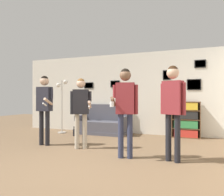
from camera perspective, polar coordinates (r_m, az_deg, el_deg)
name	(u,v)px	position (r m, az deg, el deg)	size (l,w,h in m)	color
ground_plane	(63,170)	(3.85, -12.66, -17.92)	(20.00, 20.00, 0.00)	brown
wall_back	(131,93)	(7.41, 4.96, 1.27)	(8.20, 0.08, 2.70)	silver
couch	(102,124)	(7.36, -2.50, -6.86)	(1.67, 0.80, 0.97)	#4C4C56
bookshelf	(186,120)	(6.94, 18.74, -5.37)	(0.82, 0.30, 1.08)	brown
floor_lamp	(62,97)	(7.62, -12.95, 0.33)	(0.44, 0.28, 1.81)	#ADA89E
person_player_foreground_left	(44,102)	(5.74, -17.25, -1.04)	(0.50, 0.46, 1.75)	black
person_player_foreground_center	(81,105)	(5.17, -8.15, -1.94)	(0.58, 0.40, 1.65)	#B7AD99
person_watcher_holding_cup	(125,102)	(4.31, 3.48, -1.14)	(0.49, 0.49, 1.77)	#2D334C
person_spectator_near_bookshelf	(173,102)	(4.21, 15.60, -0.97)	(0.47, 0.32, 1.79)	black
bottle_on_floor	(74,132)	(7.00, -9.91, -8.81)	(0.07, 0.07, 0.30)	black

